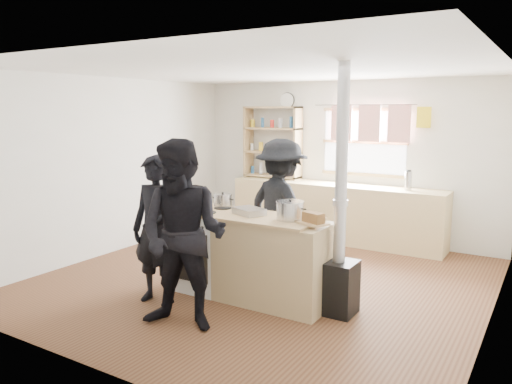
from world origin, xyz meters
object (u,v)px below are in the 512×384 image
skillet_greens (185,209)px  flue_heater (339,252)px  stockpot_counter (290,210)px  person_near_right (183,236)px  bread_board (313,219)px  cooking_island (249,256)px  stockpot_stove (223,200)px  roast_tray (249,211)px  person_far (281,208)px  thermos (408,181)px  person_near_left (157,230)px

skillet_greens → flue_heater: size_ratio=0.11×
stockpot_counter → person_near_right: person_near_right is taller
bread_board → flue_heater: (0.22, 0.15, -0.34)m
bread_board → person_near_right: person_near_right is taller
cooking_island → bread_board: bearing=-3.5°
stockpot_stove → flue_heater: flue_heater is taller
cooking_island → stockpot_stove: bearing=156.0°
roast_tray → bread_board: bread_board is taller
flue_heater → person_far: (-1.08, 0.77, 0.21)m
bread_board → person_far: size_ratio=0.20×
flue_heater → person_near_right: size_ratio=1.40×
flue_heater → person_near_right: (-1.11, -1.07, 0.25)m
cooking_island → person_near_right: person_near_right is taller
stockpot_counter → cooking_island: bearing=-177.3°
skillet_greens → person_far: (0.63, 1.09, -0.11)m
person_far → thermos: bearing=-100.4°
cooking_island → roast_tray: size_ratio=4.93×
skillet_greens → person_near_left: size_ratio=0.17×
stockpot_counter → flue_heater: bearing=9.0°
cooking_island → stockpot_counter: 0.75m
flue_heater → person_near_left: bearing=-158.1°
cooking_island → flue_heater: (1.01, 0.10, 0.18)m
bread_board → flue_heater: size_ratio=0.13×
skillet_greens → person_near_left: 0.43m
thermos → stockpot_stove: size_ratio=1.28×
flue_heater → stockpot_stove: bearing=175.7°
cooking_island → roast_tray: bearing=110.1°
skillet_greens → bread_board: (1.49, 0.17, 0.02)m
roast_tray → flue_heater: size_ratio=0.16×
roast_tray → person_near_right: 1.00m
cooking_island → flue_heater: size_ratio=0.79×
stockpot_counter → person_near_right: bearing=-121.1°
cooking_island → roast_tray: roast_tray is taller
flue_heater → skillet_greens: bearing=-169.3°
thermos → stockpot_stove: thermos is taller
thermos → cooking_island: bearing=-109.4°
stockpot_stove → bread_board: size_ratio=0.64×
person_near_left → person_far: 1.63m
thermos → roast_tray: bearing=-109.8°
thermos → cooking_island: size_ratio=0.14×
skillet_greens → person_near_left: (-0.07, -0.39, -0.17)m
thermos → skillet_greens: size_ratio=0.99×
person_near_left → bread_board: bearing=13.5°
flue_heater → person_far: flue_heater is taller
thermos → stockpot_counter: size_ratio=0.94×
flue_heater → person_near_left: flue_heater is taller
person_near_left → stockpot_stove: bearing=65.0°
stockpot_stove → flue_heater: 1.54m
flue_heater → bread_board: bearing=-145.3°
skillet_greens → stockpot_counter: (1.19, 0.24, 0.07)m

